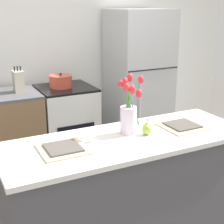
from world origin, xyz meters
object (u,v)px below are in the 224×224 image
(flower_vase, at_px, (129,112))
(plate_setting_right, at_px, (182,126))
(stove_range, at_px, (67,125))
(knife_block, at_px, (18,81))
(cooking_pot, at_px, (61,81))
(refrigerator, at_px, (138,82))
(pear_figurine, at_px, (147,128))
(plate_setting_left, at_px, (63,149))

(flower_vase, distance_m, plate_setting_right, 0.46)
(stove_range, relative_size, knife_block, 3.33)
(flower_vase, height_order, cooking_pot, flower_vase)
(refrigerator, relative_size, flower_vase, 4.00)
(pear_figurine, xyz_separation_m, plate_setting_left, (-0.63, 0.01, -0.04))
(plate_setting_left, xyz_separation_m, plate_setting_right, (0.95, 0.00, 0.00))
(knife_block, bearing_deg, cooking_pot, -0.95)
(refrigerator, bearing_deg, plate_setting_left, -133.77)
(plate_setting_left, xyz_separation_m, knife_block, (0.07, 1.61, 0.12))
(refrigerator, relative_size, plate_setting_right, 5.60)
(stove_range, xyz_separation_m, refrigerator, (0.95, 0.00, 0.41))
(stove_range, distance_m, plate_setting_right, 1.70)
(knife_block, bearing_deg, plate_setting_right, -61.34)
(refrigerator, xyz_separation_m, flower_vase, (-1.00, -1.52, 0.18))
(pear_figurine, xyz_separation_m, knife_block, (-0.55, 1.62, 0.08))
(plate_setting_left, bearing_deg, pear_figurine, -1.04)
(plate_setting_right, bearing_deg, pear_figurine, -177.99)
(cooking_pot, bearing_deg, plate_setting_right, -75.22)
(refrigerator, xyz_separation_m, plate_setting_right, (-0.57, -1.59, 0.03))
(plate_setting_left, height_order, cooking_pot, cooking_pot)
(refrigerator, xyz_separation_m, cooking_pot, (-1.00, 0.01, 0.10))
(flower_vase, bearing_deg, refrigerator, 56.63)
(refrigerator, distance_m, pear_figurine, 1.84)
(plate_setting_right, height_order, knife_block, knife_block)
(refrigerator, height_order, flower_vase, refrigerator)
(plate_setting_right, relative_size, cooking_pot, 1.21)
(pear_figurine, relative_size, plate_setting_left, 0.39)
(flower_vase, xyz_separation_m, knife_block, (-0.45, 1.54, -0.04))
(pear_figurine, distance_m, plate_setting_left, 0.63)
(flower_vase, relative_size, plate_setting_right, 1.40)
(stove_range, height_order, cooking_pot, cooking_pot)
(plate_setting_right, bearing_deg, stove_range, 103.32)
(stove_range, relative_size, cooking_pot, 3.54)
(stove_range, distance_m, plate_setting_left, 1.75)
(stove_range, xyz_separation_m, cooking_pot, (-0.05, 0.01, 0.52))
(flower_vase, xyz_separation_m, plate_setting_right, (0.43, -0.07, -0.15))
(cooking_pot, xyz_separation_m, knife_block, (-0.46, 0.01, 0.04))
(stove_range, bearing_deg, refrigerator, 0.04)
(stove_range, bearing_deg, plate_setting_right, -76.68)
(stove_range, distance_m, flower_vase, 1.64)
(flower_vase, height_order, pear_figurine, flower_vase)
(stove_range, height_order, plate_setting_left, plate_setting_left)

